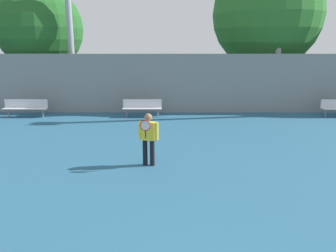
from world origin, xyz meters
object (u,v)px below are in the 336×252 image
object	(u,v)px
bench_courtside_near	(142,106)
light_pole_near_left	(280,14)
bench_adjacent_court	(25,106)
tree_green_broad	(266,15)
light_pole_far_right	(67,4)
tree_dark_dense	(39,29)
tennis_player	(148,136)

from	to	relation	value
bench_courtside_near	light_pole_near_left	bearing A→B (deg)	15.25
bench_adjacent_court	tree_green_broad	xyz separation A→B (m)	(12.79, 4.31, 4.63)
bench_adjacent_court	tree_green_broad	world-z (taller)	tree_green_broad
light_pole_far_right	tree_dark_dense	world-z (taller)	light_pole_far_right
tennis_player	tree_dark_dense	distance (m)	12.84
bench_courtside_near	light_pole_near_left	xyz separation A→B (m)	(7.09, 1.93, 4.46)
bench_courtside_near	tree_dark_dense	size ratio (longest dim) A/B	0.28
tree_dark_dense	tree_green_broad	bearing A→B (deg)	2.71
light_pole_far_right	bench_adjacent_court	bearing A→B (deg)	-135.85
bench_courtside_near	tree_green_broad	size ratio (longest dim) A/B	0.23
bench_adjacent_court	tree_dark_dense	distance (m)	5.32
light_pole_near_left	tree_green_broad	size ratio (longest dim) A/B	1.06
tree_green_broad	light_pole_near_left	bearing A→B (deg)	-89.10
light_pole_far_right	light_pole_near_left	bearing A→B (deg)	0.42
tennis_player	light_pole_near_left	bearing A→B (deg)	66.57
bench_adjacent_court	tree_dark_dense	bearing A→B (deg)	95.29
light_pole_far_right	tree_dark_dense	bearing A→B (deg)	140.77
tennis_player	light_pole_far_right	world-z (taller)	light_pole_far_right
tennis_player	tree_green_broad	world-z (taller)	tree_green_broad
tennis_player	bench_courtside_near	bearing A→B (deg)	109.19
tennis_player	bench_courtside_near	size ratio (longest dim) A/B	0.82
light_pole_near_left	light_pole_far_right	size ratio (longest dim) A/B	0.90
tennis_player	tree_dark_dense	size ratio (longest dim) A/B	0.23
bench_courtside_near	tree_dark_dense	bearing A→B (deg)	148.71
tree_green_broad	tree_dark_dense	distance (m)	13.17
tree_dark_dense	bench_adjacent_court	bearing A→B (deg)	-84.71
light_pole_far_right	tree_dark_dense	xyz separation A→B (m)	(-2.25, 1.84, -1.12)
tennis_player	light_pole_far_right	xyz separation A→B (m)	(-4.52, 8.52, 4.56)
tennis_player	tree_green_broad	bearing A→B (deg)	73.13
tree_green_broad	tree_dark_dense	xyz separation A→B (m)	(-13.13, -0.62, -0.81)
light_pole_near_left	bench_adjacent_court	bearing A→B (deg)	-171.43
bench_adjacent_court	tennis_player	bearing A→B (deg)	-46.03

